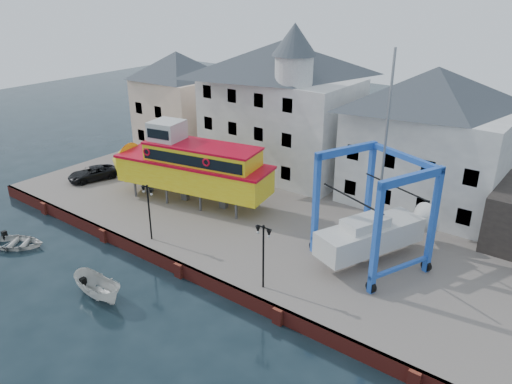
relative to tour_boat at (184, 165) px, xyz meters
The scene contains 13 objects.
ground 11.19m from the tour_boat, 47.54° to the right, with size 140.00×140.00×0.00m, color black.
hardstanding 8.58m from the tour_boat, 25.38° to the left, with size 44.00×22.00×1.00m, color slate.
quay_wall 10.94m from the tour_boat, 47.15° to the right, with size 44.00×0.47×1.00m.
building_pink 15.21m from the tour_boat, 136.76° to the left, with size 8.00×7.00×10.30m.
building_white_main 11.40m from the tour_boat, 78.67° to the left, with size 14.00×8.30×14.00m.
building_white_right 19.77m from the tour_boat, 35.27° to the left, with size 12.00×8.00×11.20m.
lamp_post_left 7.14m from the tour_boat, 64.99° to the right, with size 1.12×0.32×4.20m.
lamp_post_right 14.54m from the tour_boat, 26.43° to the right, with size 1.12×0.32×4.20m.
tour_boat is the anchor object (origin of this frame).
travel_lift 17.02m from the tour_boat, ahead, with size 7.76×9.26×13.67m.
van 10.60m from the tour_boat, 168.93° to the right, with size 2.04×4.43×1.23m, color black.
motorboat_a 13.87m from the tour_boat, 68.99° to the right, with size 1.57×4.17×1.61m, color silver.
motorboat_d 13.96m from the tour_boat, 114.35° to the right, with size 2.95×4.13×0.86m, color silver.
Camera 1 is at (21.22, -19.31, 18.14)m, focal length 35.00 mm.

